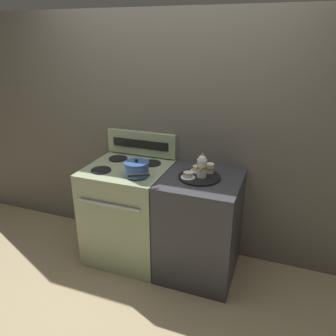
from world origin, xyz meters
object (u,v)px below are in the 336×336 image
(stove, at_px, (129,212))
(serving_tray, at_px, (199,177))
(teacup_left, at_px, (188,175))
(creamer_jug, at_px, (210,168))
(teacup_right, at_px, (197,169))
(saucepan, at_px, (137,169))
(teapot, at_px, (202,166))

(stove, xyz_separation_m, serving_tray, (0.66, 0.00, 0.46))
(teacup_left, bearing_deg, stove, 174.27)
(serving_tray, distance_m, creamer_jug, 0.13)
(stove, bearing_deg, teacup_right, 8.77)
(stove, distance_m, saucepan, 0.57)
(stove, relative_size, serving_tray, 2.67)
(teapot, bearing_deg, teacup_left, -148.80)
(serving_tray, bearing_deg, teapot, -7.82)
(saucepan, relative_size, teapot, 1.54)
(teacup_right, bearing_deg, saucepan, -150.75)
(serving_tray, xyz_separation_m, teacup_left, (-0.08, -0.06, 0.03))
(teapot, distance_m, teacup_left, 0.13)
(teacup_right, bearing_deg, serving_tray, -63.51)
(teacup_right, bearing_deg, teapot, -55.66)
(teapot, relative_size, teacup_left, 1.72)
(creamer_jug, bearing_deg, saucepan, -154.81)
(saucepan, relative_size, teacup_left, 2.66)
(saucepan, xyz_separation_m, teapot, (0.51, 0.15, 0.04))
(teacup_left, relative_size, creamer_jug, 1.49)
(creamer_jug, bearing_deg, teacup_left, -130.51)
(serving_tray, relative_size, teacup_right, 2.93)
(teacup_left, bearing_deg, saucepan, -166.95)
(saucepan, bearing_deg, creamer_jug, 25.19)
(teapot, distance_m, creamer_jug, 0.12)
(stove, distance_m, creamer_jug, 0.88)
(saucepan, distance_m, teacup_left, 0.42)
(teacup_left, distance_m, teacup_right, 0.16)
(teacup_left, xyz_separation_m, creamer_jug, (0.14, 0.16, 0.02))
(creamer_jug, bearing_deg, teacup_right, -174.50)
(stove, xyz_separation_m, teacup_left, (0.58, -0.06, 0.49))
(creamer_jug, bearing_deg, serving_tray, -120.84)
(teacup_right, relative_size, creamer_jug, 1.49)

